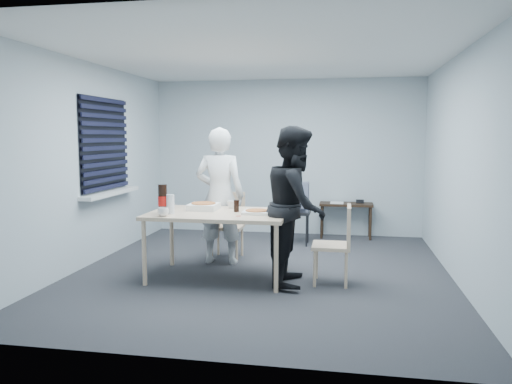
% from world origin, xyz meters
% --- Properties ---
extents(room, '(5.00, 5.00, 5.00)m').
position_xyz_m(room, '(-2.20, 0.40, 1.44)').
color(room, '#2D2C31').
rests_on(room, ground).
extents(dining_table, '(1.60, 1.01, 0.78)m').
position_xyz_m(dining_table, '(-0.45, -0.35, 0.72)').
color(dining_table, beige).
rests_on(dining_table, ground).
extents(chair_far, '(0.42, 0.42, 0.89)m').
position_xyz_m(chair_far, '(-0.58, 0.67, 0.51)').
color(chair_far, beige).
rests_on(chair_far, ground).
extents(chair_right, '(0.42, 0.42, 0.89)m').
position_xyz_m(chair_right, '(0.93, -0.35, 0.51)').
color(chair_right, beige).
rests_on(chair_right, ground).
extents(person_white, '(0.65, 0.42, 1.77)m').
position_xyz_m(person_white, '(-0.61, 0.33, 0.89)').
color(person_white, silver).
rests_on(person_white, ground).
extents(person_black, '(0.47, 0.86, 1.77)m').
position_xyz_m(person_black, '(0.45, -0.40, 0.89)').
color(person_black, black).
rests_on(person_black, ground).
extents(side_table, '(0.86, 0.38, 0.57)m').
position_xyz_m(side_table, '(1.01, 2.28, 0.49)').
color(side_table, black).
rests_on(side_table, ground).
extents(stool, '(0.37, 0.37, 0.51)m').
position_xyz_m(stool, '(0.29, 1.63, 0.40)').
color(stool, black).
rests_on(stool, ground).
extents(backpack, '(0.32, 0.24, 0.45)m').
position_xyz_m(backpack, '(0.29, 1.62, 0.73)').
color(backpack, slate).
rests_on(backpack, stool).
extents(pizza_box_a, '(0.34, 0.34, 0.08)m').
position_xyz_m(pizza_box_a, '(-0.68, -0.18, 0.82)').
color(pizza_box_a, white).
rests_on(pizza_box_a, dining_table).
extents(pizza_box_b, '(0.30, 0.30, 0.04)m').
position_xyz_m(pizza_box_b, '(0.00, -0.37, 0.80)').
color(pizza_box_b, white).
rests_on(pizza_box_b, dining_table).
extents(mug_a, '(0.17, 0.17, 0.10)m').
position_xyz_m(mug_a, '(-0.98, -0.74, 0.83)').
color(mug_a, white).
rests_on(mug_a, dining_table).
extents(mug_b, '(0.10, 0.10, 0.09)m').
position_xyz_m(mug_b, '(-0.38, -0.01, 0.82)').
color(mug_b, white).
rests_on(mug_b, dining_table).
extents(cola_glass, '(0.07, 0.07, 0.14)m').
position_xyz_m(cola_glass, '(-0.26, -0.28, 0.85)').
color(cola_glass, black).
rests_on(cola_glass, dining_table).
extents(soda_bottle, '(0.11, 0.11, 0.34)m').
position_xyz_m(soda_bottle, '(-1.05, -0.55, 0.94)').
color(soda_bottle, black).
rests_on(soda_bottle, dining_table).
extents(plastic_cups, '(0.11, 0.11, 0.22)m').
position_xyz_m(plastic_cups, '(-0.97, -0.55, 0.89)').
color(plastic_cups, silver).
rests_on(plastic_cups, dining_table).
extents(rubber_band, '(0.08, 0.08, 0.00)m').
position_xyz_m(rubber_band, '(-0.17, -0.59, 0.78)').
color(rubber_band, red).
rests_on(rubber_band, dining_table).
extents(papers, '(0.30, 0.34, 0.00)m').
position_xyz_m(papers, '(0.86, 2.29, 0.57)').
color(papers, white).
rests_on(papers, side_table).
extents(black_box, '(0.15, 0.13, 0.05)m').
position_xyz_m(black_box, '(1.23, 2.33, 0.60)').
color(black_box, black).
rests_on(black_box, side_table).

